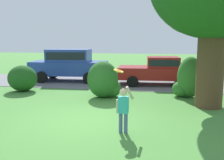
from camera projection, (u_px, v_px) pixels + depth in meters
name	position (u px, v px, depth m)	size (l,w,h in m)	color
ground_plane	(84.00, 120.00, 7.76)	(80.00, 80.00, 0.00)	#478438
driveway_strip	(119.00, 83.00, 14.44)	(28.00, 4.40, 0.02)	slate
shrub_near_tree	(23.00, 78.00, 12.10)	(1.42, 1.26, 1.25)	#1E511C
shrub_centre_left	(104.00, 81.00, 10.76)	(1.44, 1.28, 1.57)	#286023
shrub_centre	(188.00, 79.00, 10.76)	(1.27, 1.06, 1.76)	#33702B
parked_sedan	(158.00, 70.00, 13.79)	(4.51, 2.31, 1.56)	maroon
parked_suv	(69.00, 63.00, 15.05)	(4.81, 2.34, 1.92)	#28429E
child_thrower	(123.00, 107.00, 6.55)	(0.46, 0.25, 1.29)	#4C608C
frisbee	(119.00, 71.00, 6.78)	(0.28, 0.28, 0.11)	yellow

